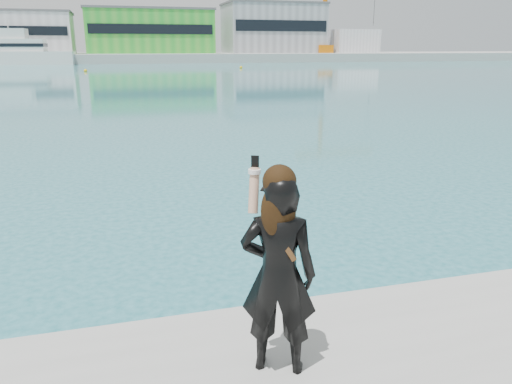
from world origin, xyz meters
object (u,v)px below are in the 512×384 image
at_px(dock_crane, 330,0).
at_px(motor_yacht, 20,51).
at_px(buoy_near, 241,68).
at_px(buoy_far, 86,72).
at_px(woman, 278,269).

relative_size(dock_crane, motor_yacht, 1.18).
bearing_deg(buoy_near, buoy_far, -167.79).
distance_m(dock_crane, motor_yacht, 74.58).
distance_m(buoy_near, buoy_far, 25.57).
bearing_deg(woman, buoy_near, -80.94).
bearing_deg(motor_yacht, buoy_near, -33.34).
xyz_separation_m(dock_crane, buoy_far, (-58.57, -46.21, -15.07)).
bearing_deg(motor_yacht, woman, -75.97).
relative_size(dock_crane, buoy_near, 48.00).
bearing_deg(dock_crane, buoy_far, -141.72).
height_order(buoy_near, buoy_far, same).
bearing_deg(buoy_far, dock_crane, 38.28).
bearing_deg(woman, dock_crane, -90.85).
xyz_separation_m(dock_crane, motor_yacht, (-72.75, -10.71, -12.44)).
height_order(buoy_far, woman, woman).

